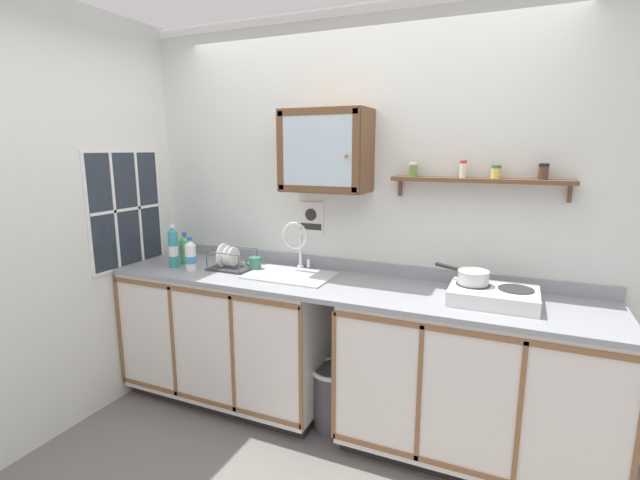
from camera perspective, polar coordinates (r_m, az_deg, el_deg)
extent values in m
plane|color=slate|center=(2.93, -0.82, -25.74)|extent=(6.12, 6.12, 0.00)
cube|color=silver|center=(3.04, 4.79, 2.90)|extent=(3.72, 0.05, 2.64)
cube|color=white|center=(3.09, 5.01, 26.81)|extent=(3.72, 0.02, 0.05)
cube|color=silver|center=(3.20, -29.77, 1.87)|extent=(0.05, 3.50, 2.64)
cube|color=black|center=(3.56, -10.65, -17.85)|extent=(1.40, 0.56, 0.08)
cube|color=silver|center=(3.34, -11.24, -11.14)|extent=(1.43, 0.62, 0.84)
cube|color=brown|center=(2.98, -15.00, -6.32)|extent=(1.43, 0.01, 0.03)
cube|color=brown|center=(3.28, -14.29, -18.96)|extent=(1.43, 0.01, 0.03)
cube|color=brown|center=(3.57, -23.81, -10.40)|extent=(0.02, 0.01, 0.77)
cube|color=brown|center=(3.25, -18.00, -12.11)|extent=(0.02, 0.01, 0.77)
cube|color=brown|center=(2.98, -10.93, -14.00)|extent=(0.02, 0.01, 0.77)
cube|color=brown|center=(2.76, -2.43, -15.95)|extent=(0.02, 0.01, 0.77)
cube|color=black|center=(3.07, 18.14, -23.42)|extent=(1.42, 0.56, 0.08)
cube|color=silver|center=(2.81, 18.67, -15.99)|extent=(1.45, 0.62, 0.84)
cube|color=brown|center=(2.37, 18.52, -11.13)|extent=(1.45, 0.01, 0.03)
cube|color=brown|center=(2.74, 17.43, -25.85)|extent=(1.45, 0.01, 0.03)
cube|color=brown|center=(2.68, 1.72, -16.78)|extent=(0.02, 0.01, 0.77)
cube|color=brown|center=(2.56, 12.30, -18.47)|extent=(0.02, 0.01, 0.77)
cube|color=brown|center=(2.53, 23.71, -19.62)|extent=(0.02, 0.01, 0.77)
cube|color=brown|center=(2.59, 35.09, -20.03)|extent=(0.02, 0.01, 0.77)
cube|color=gray|center=(2.82, 2.42, -5.76)|extent=(3.08, 0.65, 0.03)
cube|color=gray|center=(3.07, 4.48, -3.26)|extent=(3.08, 0.02, 0.08)
cube|color=silver|center=(2.97, -3.82, -4.45)|extent=(0.55, 0.37, 0.01)
cube|color=slate|center=(3.00, -3.79, -6.59)|extent=(0.47, 0.29, 0.01)
cube|color=slate|center=(3.12, -2.53, -4.91)|extent=(0.47, 0.01, 0.12)
cube|color=slate|center=(2.86, -5.20, -6.43)|extent=(0.47, 0.01, 0.12)
cylinder|color=#4C4C51|center=(3.00, -3.79, -6.63)|extent=(0.04, 0.04, 0.01)
cylinder|color=silver|center=(3.15, -2.44, -3.40)|extent=(0.05, 0.05, 0.02)
cylinder|color=silver|center=(3.12, -2.46, -1.20)|extent=(0.02, 0.02, 0.22)
torus|color=silver|center=(3.03, -3.18, 0.55)|extent=(0.19, 0.02, 0.19)
cylinder|color=silver|center=(3.12, -1.46, -2.93)|extent=(0.02, 0.02, 0.05)
cube|color=silver|center=(2.63, 20.89, -6.53)|extent=(0.45, 0.34, 0.08)
cylinder|color=#2D2D2D|center=(2.65, 18.63, -5.28)|extent=(0.18, 0.18, 0.01)
cylinder|color=#2D2D2D|center=(2.64, 23.36, -5.67)|extent=(0.18, 0.18, 0.01)
cylinder|color=black|center=(2.49, 18.17, -7.34)|extent=(0.03, 0.02, 0.03)
cylinder|color=black|center=(2.48, 23.22, -7.77)|extent=(0.03, 0.02, 0.03)
cylinder|color=silver|center=(2.63, 18.68, -4.48)|extent=(0.16, 0.16, 0.07)
torus|color=silver|center=(2.63, 18.73, -3.74)|extent=(0.17, 0.17, 0.01)
cylinder|color=black|center=(2.72, 15.80, -3.25)|extent=(0.16, 0.11, 0.02)
cylinder|color=white|center=(3.22, -15.91, -2.12)|extent=(0.07, 0.07, 0.18)
cone|color=white|center=(3.20, -16.01, -0.31)|extent=(0.07, 0.07, 0.03)
cylinder|color=#2D59B2|center=(3.19, -16.04, 0.16)|extent=(0.03, 0.03, 0.02)
cylinder|color=#3F8CCC|center=(3.22, -15.90, -2.39)|extent=(0.08, 0.08, 0.05)
cylinder|color=silver|center=(3.48, -17.82, -0.88)|extent=(0.06, 0.06, 0.22)
cone|color=silver|center=(3.46, -17.95, 1.12)|extent=(0.06, 0.06, 0.03)
cylinder|color=white|center=(3.45, -17.97, 1.52)|extent=(0.03, 0.03, 0.02)
cylinder|color=white|center=(3.48, -17.82, -0.93)|extent=(0.06, 0.06, 0.06)
cylinder|color=#4CB266|center=(3.42, -16.52, -1.42)|extent=(0.07, 0.07, 0.17)
cone|color=#4CB266|center=(3.40, -16.62, 0.28)|extent=(0.07, 0.07, 0.03)
cylinder|color=#2D59B2|center=(3.39, -16.65, 0.73)|extent=(0.03, 0.03, 0.02)
cylinder|color=#4C9959|center=(3.41, -16.54, -1.20)|extent=(0.08, 0.08, 0.05)
cylinder|color=teal|center=(3.33, -17.90, -1.14)|extent=(0.06, 0.06, 0.25)
cone|color=teal|center=(3.30, -18.05, 1.25)|extent=(0.06, 0.06, 0.03)
cylinder|color=white|center=(3.30, -18.07, 1.67)|extent=(0.03, 0.03, 0.02)
cylinder|color=white|center=(3.33, -17.89, -1.30)|extent=(0.07, 0.07, 0.07)
cube|color=#333338|center=(3.21, -10.90, -3.42)|extent=(0.28, 0.24, 0.01)
cylinder|color=#4C4F54|center=(3.19, -14.03, -2.48)|extent=(0.01, 0.01, 0.12)
cylinder|color=#4C4F54|center=(3.04, -10.13, -2.99)|extent=(0.01, 0.01, 0.12)
cylinder|color=#4C4F54|center=(3.36, -11.68, -1.66)|extent=(0.01, 0.01, 0.12)
cylinder|color=#4C4F54|center=(3.22, -7.90, -2.10)|extent=(0.01, 0.01, 0.12)
cylinder|color=#4C4F54|center=(3.10, -12.17, -1.68)|extent=(0.26, 0.01, 0.01)
cylinder|color=#4C4F54|center=(3.28, -9.87, -0.88)|extent=(0.26, 0.01, 0.01)
cylinder|color=white|center=(3.23, -11.99, -1.89)|extent=(0.01, 0.17, 0.17)
cylinder|color=white|center=(3.21, -11.37, -1.96)|extent=(0.01, 0.14, 0.14)
cylinder|color=white|center=(3.19, -10.75, -2.04)|extent=(0.01, 0.14, 0.14)
cylinder|color=#337259|center=(3.14, -8.13, -2.95)|extent=(0.08, 0.08, 0.09)
torus|color=#337259|center=(3.16, -8.85, -2.79)|extent=(0.06, 0.01, 0.06)
cube|color=brown|center=(2.91, 0.77, 11.11)|extent=(0.55, 0.28, 0.51)
cube|color=silver|center=(2.78, -0.42, 11.10)|extent=(0.45, 0.01, 0.42)
cube|color=brown|center=(2.89, -5.02, 11.06)|extent=(0.04, 0.01, 0.48)
cube|color=brown|center=(2.69, 4.52, 11.06)|extent=(0.04, 0.01, 0.48)
cube|color=brown|center=(2.79, -0.43, 15.82)|extent=(0.52, 0.01, 0.04)
cube|color=brown|center=(2.79, -0.42, 6.38)|extent=(0.52, 0.01, 0.04)
sphere|color=olive|center=(2.69, 3.28, 10.53)|extent=(0.02, 0.02, 0.02)
cube|color=brown|center=(2.76, 19.31, 7.08)|extent=(1.00, 0.14, 0.02)
cube|color=brown|center=(2.90, 10.03, 6.48)|extent=(0.02, 0.03, 0.10)
cube|color=brown|center=(2.83, 28.84, 5.13)|extent=(0.02, 0.03, 0.10)
cylinder|color=#598C3F|center=(2.82, 11.60, 8.52)|extent=(0.05, 0.05, 0.07)
cylinder|color=white|center=(2.82, 11.63, 9.40)|extent=(0.05, 0.05, 0.02)
cylinder|color=silver|center=(2.78, 17.49, 8.31)|extent=(0.04, 0.04, 0.08)
cylinder|color=red|center=(2.78, 17.55, 9.33)|extent=(0.04, 0.04, 0.02)
cylinder|color=#E0C659|center=(2.77, 21.18, 7.81)|extent=(0.05, 0.05, 0.06)
cylinder|color=#33723F|center=(2.77, 21.23, 8.57)|extent=(0.05, 0.05, 0.02)
cylinder|color=#4C3326|center=(2.77, 26.20, 7.55)|extent=(0.05, 0.05, 0.07)
cylinder|color=black|center=(2.77, 26.28, 8.45)|extent=(0.05, 0.05, 0.02)
cube|color=silver|center=(3.14, -1.12, 2.67)|extent=(0.19, 0.01, 0.24)
cube|color=#262626|center=(3.15, -1.15, 1.69)|extent=(0.16, 0.00, 0.04)
cylinder|color=#262626|center=(3.13, -1.16, 3.19)|extent=(0.08, 0.00, 0.08)
cube|color=#262D38|center=(3.48, -23.09, 3.55)|extent=(0.01, 0.61, 0.78)
cube|color=white|center=(3.49, -23.20, 3.56)|extent=(0.02, 0.65, 0.83)
cube|color=white|center=(3.40, -24.34, 3.29)|extent=(0.01, 0.02, 0.78)
cube|color=white|center=(3.55, -21.75, 3.79)|extent=(0.01, 0.02, 0.78)
cube|color=white|center=(3.47, -23.02, 3.55)|extent=(0.01, 0.61, 0.02)
cylinder|color=#4C4C51|center=(3.09, 1.87, -19.14)|extent=(0.29, 0.29, 0.40)
torus|color=white|center=(3.00, 1.89, -15.88)|extent=(0.32, 0.32, 0.03)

